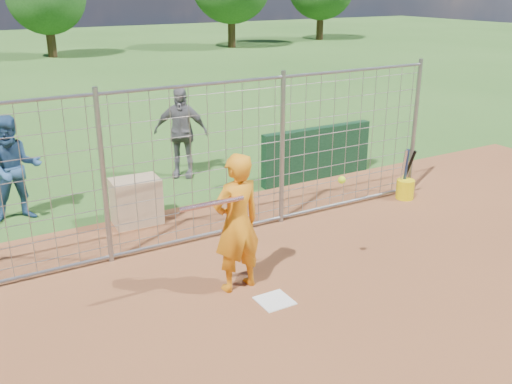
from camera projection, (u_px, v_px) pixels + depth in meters
ground at (267, 295)px, 7.59m from camera, size 100.00×100.00×0.00m
home_plate at (275, 301)px, 7.43m from camera, size 0.43×0.43×0.02m
dugout_wall at (317, 153)px, 11.93m from camera, size 2.60×0.20×1.10m
batter at (237, 223)px, 7.45m from camera, size 0.73×0.52×1.91m
bystander_a at (15, 169)px, 9.70m from camera, size 0.96×0.77×1.85m
bystander_b at (181, 132)px, 11.93m from camera, size 1.20×1.02×1.92m
equipment_bin at (136, 201)px, 9.73m from camera, size 0.83×0.59×0.80m
equipment_in_play at (245, 198)px, 7.11m from camera, size 2.26×0.36×0.17m
bucket_with_bats at (405, 186)px, 10.89m from camera, size 0.34×0.37×0.98m
backstop_fence at (200, 166)px, 8.78m from camera, size 9.08×0.08×2.60m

